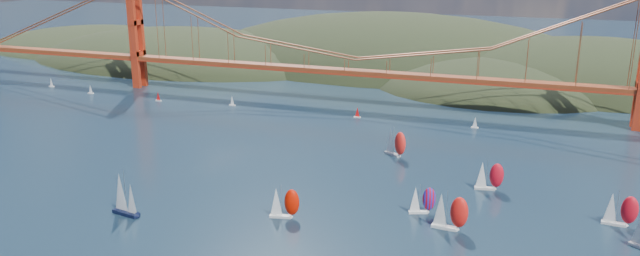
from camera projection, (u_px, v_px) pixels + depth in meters
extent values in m
ellipsoid|color=black|center=(188.00, 76.00, 415.46)|extent=(240.00, 140.00, 64.00)
ellipsoid|color=black|center=(392.00, 86.00, 411.71)|extent=(300.00, 180.00, 96.00)
ellipsoid|color=black|center=(592.00, 107.00, 345.24)|extent=(220.00, 140.00, 76.00)
ellipsoid|color=black|center=(495.00, 103.00, 332.69)|extent=(140.00, 110.00, 48.00)
ellipsoid|color=black|center=(104.00, 56.00, 470.37)|extent=(200.00, 140.00, 44.00)
cube|color=maroon|center=(357.00, 72.00, 290.70)|extent=(440.00, 7.00, 1.60)
cube|color=maroon|center=(357.00, 74.00, 291.04)|extent=(440.00, 7.00, 0.80)
cube|color=maroon|center=(137.00, 35.00, 325.79)|extent=(4.00, 8.50, 55.00)
cube|color=black|center=(126.00, 213.00, 174.57)|extent=(8.92, 4.01, 1.03)
cylinder|color=#99999E|center=(125.00, 191.00, 172.46)|extent=(0.13, 0.13, 12.45)
cone|color=silver|center=(120.00, 192.00, 173.60)|extent=(5.66, 5.66, 10.96)
cone|color=silver|center=(131.00, 199.00, 171.94)|extent=(4.04, 4.04, 8.72)
cube|color=silver|center=(280.00, 216.00, 172.79)|extent=(6.18, 2.88, 0.72)
cylinder|color=#99999E|center=(281.00, 200.00, 171.39)|extent=(0.09, 0.09, 8.94)
cone|color=silver|center=(276.00, 201.00, 171.69)|extent=(3.96, 3.96, 7.87)
ellipsoid|color=red|center=(292.00, 202.00, 171.15)|extent=(4.63, 3.44, 7.51)
cube|color=silver|center=(444.00, 227.00, 166.04)|extent=(6.91, 2.52, 0.81)
cylinder|color=#99999E|center=(447.00, 208.00, 164.36)|extent=(0.10, 0.10, 10.14)
cone|color=silver|center=(441.00, 209.00, 165.13)|extent=(4.13, 4.13, 8.92)
ellipsoid|color=red|center=(459.00, 212.00, 163.14)|extent=(4.99, 3.41, 8.51)
cone|color=silver|center=(640.00, 229.00, 154.76)|extent=(4.86, 4.86, 8.21)
cube|color=silver|center=(484.00, 188.00, 192.79)|extent=(6.26, 2.66, 0.73)
cylinder|color=#99999E|center=(487.00, 173.00, 191.36)|extent=(0.09, 0.09, 9.10)
cone|color=silver|center=(482.00, 174.00, 191.72)|extent=(3.90, 3.90, 8.01)
ellipsoid|color=red|center=(497.00, 175.00, 190.97)|extent=(4.62, 3.32, 7.64)
cube|color=silver|center=(613.00, 223.00, 168.32)|extent=(6.30, 2.26, 0.74)
cylinder|color=#99999E|center=(617.00, 207.00, 166.80)|extent=(0.09, 0.09, 9.25)
cone|color=silver|center=(611.00, 207.00, 167.49)|extent=(3.74, 3.74, 8.14)
ellipsoid|color=red|center=(630.00, 210.00, 165.70)|extent=(4.54, 3.08, 7.77)
cube|color=silver|center=(392.00, 154.00, 224.32)|extent=(6.63, 5.06, 0.80)
cylinder|color=#99999E|center=(394.00, 140.00, 222.56)|extent=(0.10, 0.10, 9.96)
cone|color=silver|center=(390.00, 140.00, 223.84)|extent=(5.11, 5.11, 8.76)
ellipsoid|color=red|center=(400.00, 143.00, 220.22)|extent=(5.49, 4.92, 8.37)
cube|color=silver|center=(418.00, 212.00, 175.63)|extent=(5.56, 3.31, 0.65)
cylinder|color=#99999E|center=(420.00, 198.00, 174.41)|extent=(0.08, 0.08, 8.06)
cone|color=silver|center=(415.00, 199.00, 174.49)|extent=(3.88, 3.88, 7.10)
ellipsoid|color=#BC0703|center=(429.00, 199.00, 174.58)|extent=(4.36, 3.55, 6.77)
cube|color=silver|center=(52.00, 86.00, 332.63)|extent=(3.00, 1.00, 0.50)
cone|color=white|center=(51.00, 82.00, 331.97)|extent=(2.00, 2.00, 4.20)
cube|color=silver|center=(91.00, 93.00, 317.16)|extent=(3.00, 1.00, 0.50)
cone|color=white|center=(90.00, 89.00, 316.50)|extent=(2.00, 2.00, 4.20)
cube|color=silver|center=(158.00, 101.00, 302.04)|extent=(3.00, 1.00, 0.50)
cone|color=red|center=(158.00, 96.00, 301.38)|extent=(2.00, 2.00, 4.20)
cube|color=silver|center=(232.00, 105.00, 293.40)|extent=(3.00, 1.00, 0.50)
cone|color=white|center=(232.00, 100.00, 292.74)|extent=(2.00, 2.00, 4.20)
cube|color=silver|center=(475.00, 128.00, 257.38)|extent=(3.00, 1.00, 0.50)
cone|color=white|center=(475.00, 122.00, 256.72)|extent=(2.00, 2.00, 4.20)
cube|color=silver|center=(357.00, 117.00, 273.03)|extent=(3.00, 1.00, 0.50)
cone|color=red|center=(357.00, 112.00, 272.37)|extent=(2.00, 2.00, 4.20)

